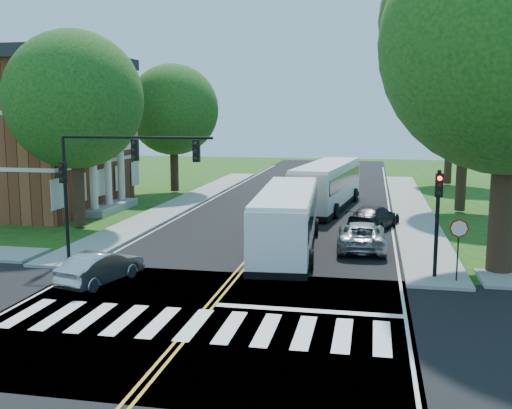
% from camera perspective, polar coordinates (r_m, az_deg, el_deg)
% --- Properties ---
extents(ground, '(140.00, 140.00, 0.00)m').
position_cam_1_polar(ground, '(20.44, -5.49, -10.87)').
color(ground, '#1A4711').
rests_on(ground, ground).
extents(road, '(14.00, 96.00, 0.01)m').
position_cam_1_polar(road, '(37.48, 2.36, -1.71)').
color(road, black).
rests_on(road, ground).
extents(cross_road, '(60.00, 12.00, 0.01)m').
position_cam_1_polar(cross_road, '(20.44, -5.49, -10.86)').
color(cross_road, black).
rests_on(cross_road, ground).
extents(center_line, '(0.36, 70.00, 0.01)m').
position_cam_1_polar(center_line, '(41.38, 3.20, -0.69)').
color(center_line, gold).
rests_on(center_line, road).
extents(edge_line_w, '(0.12, 70.00, 0.01)m').
position_cam_1_polar(edge_line_w, '(42.83, -5.85, -0.40)').
color(edge_line_w, silver).
rests_on(edge_line_w, road).
extents(edge_line_e, '(0.12, 70.00, 0.01)m').
position_cam_1_polar(edge_line_e, '(41.02, 12.65, -0.98)').
color(edge_line_e, silver).
rests_on(edge_line_e, road).
extents(crosswalk, '(12.60, 3.00, 0.01)m').
position_cam_1_polar(crosswalk, '(19.99, -5.90, -11.30)').
color(crosswalk, silver).
rests_on(crosswalk, road).
extents(stop_bar, '(6.60, 0.40, 0.01)m').
position_cam_1_polar(stop_bar, '(21.27, 4.99, -10.02)').
color(stop_bar, silver).
rests_on(stop_bar, road).
extents(sidewalk_nw, '(2.60, 40.00, 0.15)m').
position_cam_1_polar(sidewalk_nw, '(46.09, -6.55, 0.32)').
color(sidewalk_nw, gray).
rests_on(sidewalk_nw, ground).
extents(sidewalk_ne, '(2.60, 40.00, 0.15)m').
position_cam_1_polar(sidewalk_ne, '(44.04, 14.51, -0.30)').
color(sidewalk_ne, gray).
rests_on(sidewalk_ne, ground).
extents(tree_west_near, '(8.00, 8.00, 11.40)m').
position_cam_1_polar(tree_west_near, '(36.64, -16.91, 9.50)').
color(tree_west_near, '#312213').
rests_on(tree_west_near, ground).
extents(tree_west_far, '(7.60, 7.60, 10.67)m').
position_cam_1_polar(tree_west_far, '(51.17, -7.90, 8.92)').
color(tree_west_far, '#312213').
rests_on(tree_west_far, ground).
extents(tree_east_mid, '(8.40, 8.40, 11.93)m').
position_cam_1_polar(tree_east_mid, '(42.84, 19.33, 9.69)').
color(tree_east_mid, '#312213').
rests_on(tree_east_mid, ground).
extents(tree_east_far, '(7.20, 7.20, 10.34)m').
position_cam_1_polar(tree_east_far, '(58.83, 18.06, 8.43)').
color(tree_east_far, '#312213').
rests_on(tree_east_far, ground).
extents(signal_nw, '(7.15, 0.46, 5.66)m').
position_cam_1_polar(signal_nw, '(27.46, -13.56, 3.38)').
color(signal_nw, black).
rests_on(signal_nw, ground).
extents(signal_ne, '(0.30, 0.46, 4.40)m').
position_cam_1_polar(signal_ne, '(25.31, 16.92, -0.44)').
color(signal_ne, black).
rests_on(signal_ne, ground).
extents(stop_sign, '(0.76, 0.08, 2.53)m').
position_cam_1_polar(stop_sign, '(25.11, 18.75, -2.76)').
color(stop_sign, black).
rests_on(stop_sign, ground).
extents(bus_lead, '(3.43, 12.02, 3.07)m').
position_cam_1_polar(bus_lead, '(29.62, 2.97, -1.36)').
color(bus_lead, silver).
rests_on(bus_lead, road).
extents(bus_follow, '(4.28, 12.75, 3.24)m').
position_cam_1_polar(bus_follow, '(42.77, 6.78, 1.88)').
color(bus_follow, silver).
rests_on(bus_follow, road).
extents(hatchback, '(2.39, 4.19, 1.31)m').
position_cam_1_polar(hatchback, '(25.06, -14.53, -5.80)').
color(hatchback, '#A8ABB0').
rests_on(hatchback, road).
extents(suv, '(2.47, 5.13, 1.41)m').
position_cam_1_polar(suv, '(30.54, 10.03, -2.92)').
color(suv, '#A9ACB0').
rests_on(suv, road).
extents(dark_sedan, '(3.45, 5.11, 1.38)m').
position_cam_1_polar(dark_sedan, '(36.02, 11.15, -1.18)').
color(dark_sedan, black).
rests_on(dark_sedan, road).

